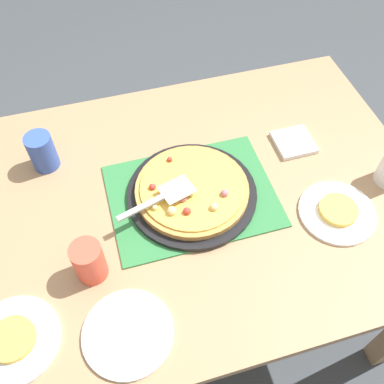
{
  "coord_description": "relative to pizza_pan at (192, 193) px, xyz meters",
  "views": [
    {
      "loc": [
        -0.21,
        -0.71,
        1.78
      ],
      "look_at": [
        0.0,
        0.0,
        0.77
      ],
      "focal_mm": 40.12,
      "sensor_mm": 36.0,
      "label": 1
    }
  ],
  "objects": [
    {
      "name": "cup_near",
      "position": [
        -0.4,
        0.24,
        0.05
      ],
      "size": [
        0.08,
        0.08,
        0.12
      ],
      "primitive_type": "cylinder",
      "color": "#3351AD",
      "rests_on": "dining_table"
    },
    {
      "name": "plate_near_left",
      "position": [
        0.38,
        -0.17,
        -0.01
      ],
      "size": [
        0.22,
        0.22,
        0.01
      ],
      "primitive_type": "cylinder",
      "color": "white",
      "rests_on": "dining_table"
    },
    {
      "name": "pizza",
      "position": [
        -0.0,
        -0.0,
        0.02
      ],
      "size": [
        0.33,
        0.33,
        0.05
      ],
      "color": "#B78442",
      "rests_on": "pizza_pan"
    },
    {
      "name": "dining_table",
      "position": [
        0.0,
        0.0,
        -0.12
      ],
      "size": [
        1.4,
        1.0,
        0.75
      ],
      "color": "#9E7A56",
      "rests_on": "ground_plane"
    },
    {
      "name": "served_slice_right",
      "position": [
        -0.52,
        -0.29,
        0.01
      ],
      "size": [
        0.11,
        0.11,
        0.02
      ],
      "primitive_type": "cylinder",
      "color": "#EAB747",
      "rests_on": "plate_far_right"
    },
    {
      "name": "ground_plane",
      "position": [
        0.0,
        0.0,
        -0.76
      ],
      "size": [
        8.0,
        8.0,
        0.0
      ],
      "primitive_type": "plane",
      "color": "#3D4247"
    },
    {
      "name": "plate_side",
      "position": [
        -0.26,
        -0.35,
        -0.01
      ],
      "size": [
        0.22,
        0.22,
        0.01
      ],
      "primitive_type": "cylinder",
      "color": "white",
      "rests_on": "dining_table"
    },
    {
      "name": "served_slice_left",
      "position": [
        0.38,
        -0.17,
        0.01
      ],
      "size": [
        0.11,
        0.11,
        0.02
      ],
      "primitive_type": "cylinder",
      "color": "#EAB747",
      "rests_on": "plate_near_left"
    },
    {
      "name": "pizza_server",
      "position": [
        -0.09,
        -0.03,
        0.06
      ],
      "size": [
        0.23,
        0.11,
        0.01
      ],
      "color": "silver",
      "rests_on": "pizza"
    },
    {
      "name": "cup_corner",
      "position": [
        -0.32,
        -0.16,
        0.05
      ],
      "size": [
        0.08,
        0.08,
        0.12
      ],
      "primitive_type": "cylinder",
      "color": "#E04C38",
      "rests_on": "dining_table"
    },
    {
      "name": "plate_far_right",
      "position": [
        -0.52,
        -0.29,
        -0.01
      ],
      "size": [
        0.22,
        0.22,
        0.01
      ],
      "primitive_type": "cylinder",
      "color": "white",
      "rests_on": "dining_table"
    },
    {
      "name": "placemat",
      "position": [
        0.0,
        0.0,
        -0.01
      ],
      "size": [
        0.48,
        0.36,
        0.01
      ],
      "primitive_type": "cube",
      "color": "#2D753D",
      "rests_on": "dining_table"
    },
    {
      "name": "napkin_stack",
      "position": [
        0.37,
        0.11,
        -0.01
      ],
      "size": [
        0.12,
        0.12,
        0.02
      ],
      "primitive_type": "cube",
      "color": "white",
      "rests_on": "dining_table"
    },
    {
      "name": "pizza_pan",
      "position": [
        0.0,
        0.0,
        0.0
      ],
      "size": [
        0.38,
        0.38,
        0.01
      ],
      "primitive_type": "cylinder",
      "color": "black",
      "rests_on": "placemat"
    }
  ]
}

